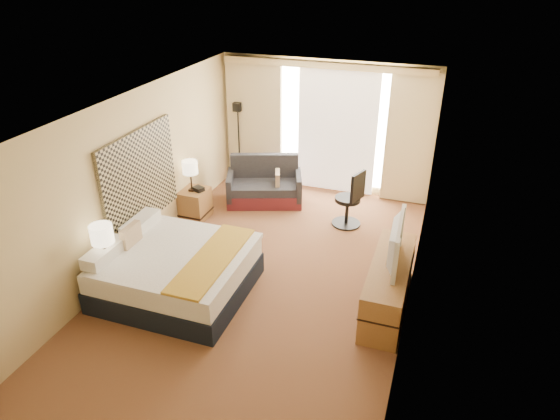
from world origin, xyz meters
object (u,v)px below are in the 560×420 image
(bed, at_px, (176,271))
(television, at_px, (390,241))
(lamp_left, at_px, (102,235))
(lamp_right, at_px, (190,168))
(nightstand_right, at_px, (195,204))
(nightstand_left, at_px, (111,280))
(desk_chair, at_px, (350,202))
(floor_lamp, at_px, (238,126))
(media_dresser, at_px, (388,285))
(loveseat, at_px, (265,188))

(bed, xyz_separation_m, television, (2.84, 0.69, 0.66))
(lamp_left, distance_m, lamp_right, 2.53)
(nightstand_right, distance_m, bed, 2.25)
(nightstand_left, height_order, lamp_right, lamp_right)
(nightstand_right, xyz_separation_m, television, (3.65, -1.41, 0.73))
(desk_chair, distance_m, television, 2.30)
(nightstand_left, distance_m, desk_chair, 4.15)
(lamp_right, bearing_deg, floor_lamp, 86.54)
(desk_chair, bearing_deg, television, -45.84)
(nightstand_right, bearing_deg, media_dresser, -21.40)
(bed, bearing_deg, nightstand_right, 111.08)
(loveseat, xyz_separation_m, lamp_right, (-0.99, -1.07, 0.70))
(nightstand_left, xyz_separation_m, media_dresser, (3.70, 1.05, 0.07))
(loveseat, relative_size, television, 1.49)
(bed, distance_m, lamp_left, 1.13)
(television, bearing_deg, desk_chair, 21.95)
(lamp_left, bearing_deg, media_dresser, 16.79)
(nightstand_left, distance_m, lamp_right, 2.57)
(media_dresser, xyz_separation_m, lamp_left, (-3.66, -1.11, 0.69))
(lamp_left, height_order, television, television)
(media_dresser, distance_m, desk_chair, 2.30)
(nightstand_right, relative_size, bed, 0.28)
(nightstand_left, bearing_deg, nightstand_right, 90.00)
(nightstand_right, xyz_separation_m, lamp_right, (-0.02, -0.03, 0.72))
(lamp_left, xyz_separation_m, lamp_right, (-0.06, 2.53, -0.05))
(nightstand_right, height_order, loveseat, loveseat)
(lamp_left, bearing_deg, desk_chair, 49.85)
(lamp_left, relative_size, lamp_right, 1.12)
(media_dresser, relative_size, lamp_left, 2.83)
(nightstand_left, bearing_deg, lamp_left, -56.96)
(floor_lamp, xyz_separation_m, lamp_right, (-0.11, -1.88, -0.19))
(floor_lamp, xyz_separation_m, lamp_left, (-0.06, -4.41, -0.14))
(nightstand_left, height_order, media_dresser, media_dresser)
(nightstand_left, distance_m, nightstand_right, 2.50)
(lamp_right, bearing_deg, bed, -68.12)
(lamp_right, bearing_deg, desk_chair, 13.50)
(loveseat, bearing_deg, nightstand_left, -124.88)
(nightstand_left, bearing_deg, bed, 26.29)
(bed, height_order, floor_lamp, floor_lamp)
(nightstand_right, relative_size, lamp_right, 0.96)
(loveseat, xyz_separation_m, television, (2.69, -2.45, 0.71))
(nightstand_right, relative_size, floor_lamp, 0.33)
(bed, xyz_separation_m, floor_lamp, (-0.72, 3.95, 0.84))
(television, bearing_deg, floor_lamp, 45.06)
(floor_lamp, relative_size, lamp_left, 2.64)
(nightstand_right, bearing_deg, lamp_left, -89.19)
(media_dresser, distance_m, lamp_left, 3.89)
(lamp_right, bearing_deg, media_dresser, -20.90)
(lamp_left, bearing_deg, nightstand_left, 123.04)
(nightstand_right, relative_size, lamp_left, 0.86)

